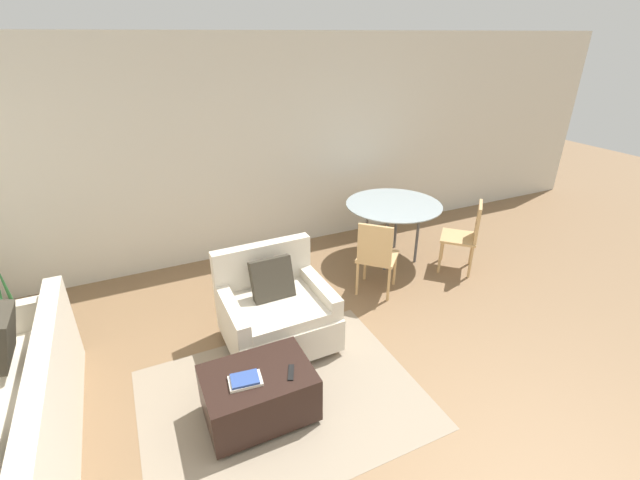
% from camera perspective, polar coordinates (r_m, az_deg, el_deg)
% --- Properties ---
extents(ground_plane, '(20.00, 20.00, 0.00)m').
position_cam_1_polar(ground_plane, '(3.48, 10.85, -26.24)').
color(ground_plane, brown).
extents(wall_back, '(12.00, 0.06, 2.75)m').
position_cam_1_polar(wall_back, '(5.56, -9.90, 11.51)').
color(wall_back, beige).
rests_on(wall_back, ground_plane).
extents(area_rug, '(2.22, 1.72, 0.01)m').
position_cam_1_polar(area_rug, '(3.78, -4.96, -20.29)').
color(area_rug, gray).
rests_on(area_rug, ground_plane).
extents(couch, '(0.92, 2.07, 0.93)m').
position_cam_1_polar(couch, '(3.84, -36.58, -19.48)').
color(couch, beige).
rests_on(couch, ground_plane).
extents(armchair, '(0.99, 0.88, 0.91)m').
position_cam_1_polar(armchair, '(4.13, -5.91, -9.36)').
color(armchair, beige).
rests_on(armchair, ground_plane).
extents(ottoman, '(0.82, 0.57, 0.43)m').
position_cam_1_polar(ottoman, '(3.51, -8.17, -19.50)').
color(ottoman, black).
rests_on(ottoman, ground_plane).
extents(book_stack, '(0.26, 0.18, 0.04)m').
position_cam_1_polar(book_stack, '(3.31, -9.95, -17.94)').
color(book_stack, beige).
rests_on(book_stack, ottoman).
extents(tv_remote_primary, '(0.11, 0.17, 0.01)m').
position_cam_1_polar(tv_remote_primary, '(3.35, -3.89, -17.20)').
color(tv_remote_primary, black).
rests_on(tv_remote_primary, ottoman).
extents(potted_plant, '(0.33, 0.33, 1.03)m').
position_cam_1_polar(potted_plant, '(5.21, -36.25, -8.50)').
color(potted_plant, '#333338').
rests_on(potted_plant, ground_plane).
extents(dining_table, '(1.21, 1.21, 0.77)m').
position_cam_1_polar(dining_table, '(5.53, 9.75, 4.02)').
color(dining_table, '#99A8AD').
rests_on(dining_table, ground_plane).
extents(dining_chair_near_left, '(0.59, 0.59, 0.90)m').
position_cam_1_polar(dining_chair_near_left, '(4.78, 7.50, -1.81)').
color(dining_chair_near_left, tan).
rests_on(dining_chair_near_left, ground_plane).
extents(dining_chair_near_right, '(0.59, 0.59, 0.90)m').
position_cam_1_polar(dining_chair_near_right, '(5.54, 19.03, 0.97)').
color(dining_chair_near_right, tan).
rests_on(dining_chair_near_right, ground_plane).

